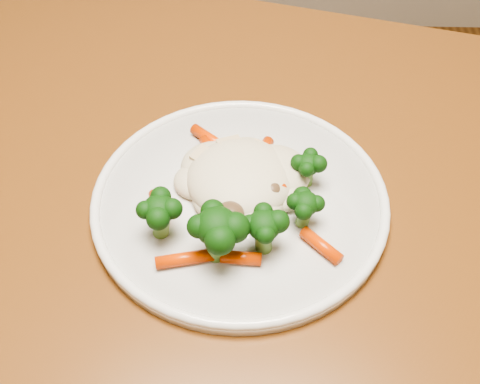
{
  "coord_description": "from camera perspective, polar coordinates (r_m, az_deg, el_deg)",
  "views": [
    {
      "loc": [
        0.34,
        -0.42,
        1.21
      ],
      "look_at": [
        0.32,
        -0.02,
        0.77
      ],
      "focal_mm": 45.0,
      "sensor_mm": 36.0,
      "label": 1
    }
  ],
  "objects": [
    {
      "name": "plate",
      "position": [
        0.6,
        0.0,
        -0.9
      ],
      "size": [
        0.29,
        0.29,
        0.01
      ],
      "primitive_type": "cylinder",
      "color": "white",
      "rests_on": "dining_table"
    },
    {
      "name": "dining_table",
      "position": [
        0.68,
        -10.34,
        -7.1
      ],
      "size": [
        1.46,
        1.16,
        0.75
      ],
      "rotation": [
        0.0,
        0.0,
        -0.26
      ],
      "color": "brown",
      "rests_on": "ground"
    },
    {
      "name": "meal",
      "position": [
        0.57,
        -0.19,
        0.07
      ],
      "size": [
        0.19,
        0.2,
        0.05
      ],
      "color": "beige",
      "rests_on": "plate"
    }
  ]
}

